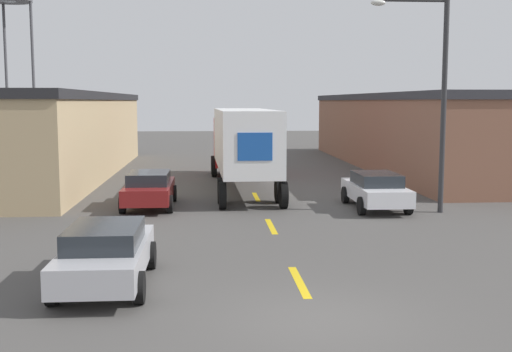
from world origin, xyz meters
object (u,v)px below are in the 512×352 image
semi_truck (242,141)px  parked_car_left_far (149,188)px  parked_car_left_near (106,253)px  parked_car_right_mid (376,189)px  street_lamp (435,88)px

semi_truck → parked_car_left_far: bearing=-127.3°
semi_truck → parked_car_left_far: semi_truck is taller
semi_truck → parked_car_left_near: 17.11m
semi_truck → parked_car_left_near: size_ratio=3.08×
semi_truck → parked_car_right_mid: 8.32m
parked_car_left_far → parked_car_right_mid: bearing=-6.3°
parked_car_right_mid → street_lamp: size_ratio=0.57×
semi_truck → parked_car_right_mid: (4.97, -6.48, -1.57)m
semi_truck → parked_car_left_far: 6.98m
semi_truck → parked_car_right_mid: size_ratio=3.08×
parked_car_right_mid → parked_car_left_near: same height
parked_car_left_near → parked_car_left_far: bearing=90.0°
parked_car_left_far → street_lamp: street_lamp is taller
parked_car_left_far → street_lamp: (10.88, -2.03, 3.96)m
parked_car_left_far → street_lamp: 11.76m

